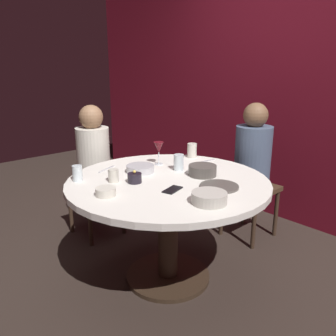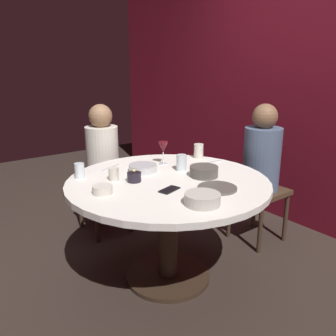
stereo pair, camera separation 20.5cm
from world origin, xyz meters
name	(u,v)px [view 1 (the left image)]	position (x,y,z in m)	size (l,w,h in m)	color
ground_plane	(168,277)	(0.00, 0.00, 0.00)	(8.00, 8.00, 0.00)	#2D231E
back_wall	(296,85)	(0.00, 1.59, 1.30)	(6.00, 0.10, 2.60)	maroon
dining_table	(168,201)	(0.00, 0.00, 0.60)	(1.35, 1.35, 0.75)	silver
seated_diner_left	(94,157)	(-0.95, 0.00, 0.72)	(0.40, 0.40, 1.16)	#3F2D1E
seated_diner_back	(253,157)	(0.00, 0.97, 0.73)	(0.40, 0.40, 1.19)	#3F2D1E
candle_holder	(135,178)	(-0.10, -0.20, 0.78)	(0.09, 0.09, 0.08)	black
wine_glass	(159,148)	(-0.31, 0.19, 0.88)	(0.08, 0.08, 0.18)	silver
dinner_plate	(219,186)	(0.33, 0.13, 0.76)	(0.24, 0.24, 0.01)	#4C4742
cell_phone	(172,190)	(0.17, -0.12, 0.75)	(0.07, 0.14, 0.01)	black
bowl_serving_large	(140,169)	(-0.26, -0.03, 0.77)	(0.20, 0.20, 0.05)	#B7B7BC
bowl_salad_center	(202,170)	(0.09, 0.24, 0.78)	(0.19, 0.19, 0.07)	#4C4742
bowl_small_white	(106,192)	(-0.03, -0.47, 0.77)	(0.12, 0.12, 0.05)	beige
bowl_sauce_side	(209,198)	(0.46, -0.11, 0.78)	(0.20, 0.20, 0.06)	#B2ADA3
cup_near_candle	(192,150)	(-0.29, 0.54, 0.81)	(0.08, 0.08, 0.12)	beige
cup_by_left_diner	(113,176)	(-0.21, -0.29, 0.79)	(0.07, 0.07, 0.09)	beige
cup_by_right_diner	(77,173)	(-0.38, -0.46, 0.80)	(0.07, 0.07, 0.10)	silver
cup_center_front	(179,162)	(-0.11, 0.20, 0.81)	(0.07, 0.07, 0.12)	silver
fork_near_plate	(206,161)	(-0.13, 0.52, 0.75)	(0.02, 0.18, 0.01)	#B7B7BC
knife_near_plate	(107,169)	(-0.47, -0.18, 0.75)	(0.02, 0.18, 0.01)	#B7B7BC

